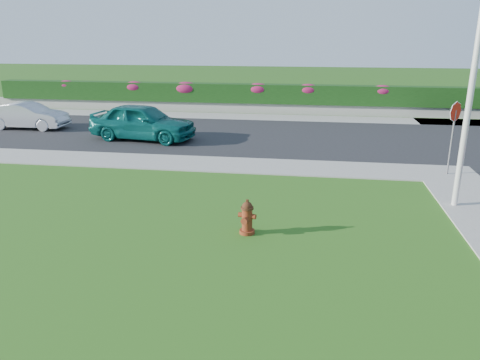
% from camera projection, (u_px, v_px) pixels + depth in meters
% --- Properties ---
extents(ground, '(120.00, 120.00, 0.00)m').
position_uv_depth(ground, '(174.00, 301.00, 8.43)').
color(ground, black).
rests_on(ground, ground).
extents(street_far, '(26.00, 8.00, 0.04)m').
position_uv_depth(street_far, '(155.00, 133.00, 22.33)').
color(street_far, black).
rests_on(street_far, ground).
extents(sidewalk_far, '(24.00, 2.00, 0.04)m').
position_uv_depth(sidewalk_far, '(88.00, 159.00, 17.75)').
color(sidewalk_far, gray).
rests_on(sidewalk_far, ground).
extents(curb_corner, '(2.00, 2.00, 0.04)m').
position_uv_depth(curb_corner, '(447.00, 174.00, 15.92)').
color(curb_corner, gray).
rests_on(curb_corner, ground).
extents(sidewalk_beyond, '(34.00, 2.00, 0.04)m').
position_uv_depth(sidewalk_beyond, '(251.00, 117.00, 26.47)').
color(sidewalk_beyond, gray).
rests_on(sidewalk_beyond, ground).
extents(retaining_wall, '(34.00, 0.40, 0.60)m').
position_uv_depth(retaining_wall, '(254.00, 108.00, 27.80)').
color(retaining_wall, gray).
rests_on(retaining_wall, ground).
extents(hedge, '(32.00, 0.90, 1.10)m').
position_uv_depth(hedge, '(255.00, 93.00, 27.64)').
color(hedge, black).
rests_on(hedge, retaining_wall).
extents(fire_hydrant, '(0.45, 0.42, 0.86)m').
position_uv_depth(fire_hydrant, '(247.00, 218.00, 11.14)').
color(fire_hydrant, '#53190D').
rests_on(fire_hydrant, ground).
extents(sedan_teal, '(4.92, 2.58, 1.60)m').
position_uv_depth(sedan_teal, '(143.00, 122.00, 20.67)').
color(sedan_teal, '#0B5652').
rests_on(sedan_teal, street_far).
extents(sedan_silver, '(3.88, 1.39, 1.27)m').
position_uv_depth(sedan_silver, '(28.00, 116.00, 23.08)').
color(sedan_silver, '#B2B3BA').
rests_on(sedan_silver, street_far).
extents(utility_pole, '(0.16, 0.16, 5.43)m').
position_uv_depth(utility_pole, '(468.00, 109.00, 12.20)').
color(utility_pole, silver).
rests_on(utility_pole, ground).
extents(stop_sign, '(0.49, 0.50, 2.49)m').
position_uv_depth(stop_sign, '(454.00, 121.00, 15.29)').
color(stop_sign, slate).
rests_on(stop_sign, ground).
extents(flower_clump_a, '(1.14, 0.73, 0.57)m').
position_uv_depth(flower_clump_a, '(67.00, 85.00, 29.11)').
color(flower_clump_a, '#A71C4D').
rests_on(flower_clump_a, hedge).
extents(flower_clump_b, '(1.33, 0.85, 0.66)m').
position_uv_depth(flower_clump_b, '(135.00, 87.00, 28.50)').
color(flower_clump_b, '#A71C4D').
rests_on(flower_clump_b, hedge).
extents(flower_clump_c, '(1.50, 0.96, 0.75)m').
position_uv_depth(flower_clump_c, '(186.00, 88.00, 28.05)').
color(flower_clump_c, '#A71C4D').
rests_on(flower_clump_c, hedge).
extents(flower_clump_d, '(1.36, 0.87, 0.68)m').
position_uv_depth(flower_clump_d, '(258.00, 89.00, 27.43)').
color(flower_clump_d, '#A71C4D').
rests_on(flower_clump_d, hedge).
extents(flower_clump_e, '(1.30, 0.83, 0.65)m').
position_uv_depth(flower_clump_e, '(308.00, 90.00, 27.02)').
color(flower_clump_e, '#A71C4D').
rests_on(flower_clump_e, hedge).
extents(flower_clump_f, '(1.26, 0.81, 0.63)m').
position_uv_depth(flower_clump_f, '(382.00, 91.00, 26.43)').
color(flower_clump_f, '#A71C4D').
rests_on(flower_clump_f, hedge).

